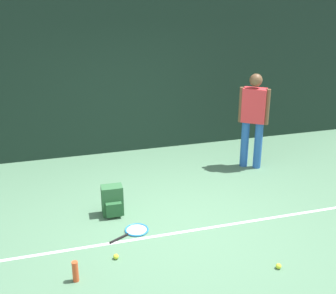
{
  "coord_description": "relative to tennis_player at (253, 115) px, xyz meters",
  "views": [
    {
      "loc": [
        -1.58,
        -5.02,
        3.14
      ],
      "look_at": [
        0.0,
        0.4,
        1.0
      ],
      "focal_mm": 46.52,
      "sensor_mm": 36.0,
      "label": 1
    }
  ],
  "objects": [
    {
      "name": "backpack",
      "position": [
        -2.68,
        -1.04,
        -0.76
      ],
      "size": [
        0.31,
        0.29,
        0.44
      ],
      "rotation": [
        0.0,
        0.0,
        6.25
      ],
      "color": "#2D6038",
      "rests_on": "ground"
    },
    {
      "name": "tennis_ball_by_fence",
      "position": [
        -2.83,
        -2.13,
        -0.93
      ],
      "size": [
        0.07,
        0.07,
        0.07
      ],
      "primitive_type": "sphere",
      "color": "#CCE033",
      "rests_on": "ground"
    },
    {
      "name": "court_line",
      "position": [
        -1.89,
        -1.78,
        -0.96
      ],
      "size": [
        9.0,
        0.05,
        0.0
      ],
      "primitive_type": "cube",
      "color": "white",
      "rests_on": "ground"
    },
    {
      "name": "ground_plane",
      "position": [
        -1.89,
        -1.56,
        -0.97
      ],
      "size": [
        12.0,
        12.0,
        0.0
      ],
      "primitive_type": "plane",
      "color": "#4C7556"
    },
    {
      "name": "tennis_ball_near_player",
      "position": [
        -1.04,
        -2.85,
        -0.93
      ],
      "size": [
        0.07,
        0.07,
        0.07
      ],
      "primitive_type": "sphere",
      "color": "#CCE033",
      "rests_on": "ground"
    },
    {
      "name": "water_bottle",
      "position": [
        -3.33,
        -2.41,
        -0.84
      ],
      "size": [
        0.07,
        0.07,
        0.25
      ],
      "primitive_type": "cylinder",
      "color": "#D84C26",
      "rests_on": "ground"
    },
    {
      "name": "tennis_racket",
      "position": [
        -2.48,
        -1.58,
        -0.95
      ],
      "size": [
        0.62,
        0.45,
        0.03
      ],
      "rotation": [
        0.0,
        0.0,
        0.49
      ],
      "color": "black",
      "rests_on": "ground"
    },
    {
      "name": "back_fence",
      "position": [
        -1.89,
        1.44,
        0.48
      ],
      "size": [
        10.0,
        0.1,
        2.89
      ],
      "primitive_type": "cube",
      "color": "#192D23",
      "rests_on": "ground"
    },
    {
      "name": "tennis_player",
      "position": [
        0.0,
        0.0,
        0.0
      ],
      "size": [
        0.45,
        0.41,
        1.7
      ],
      "rotation": [
        0.0,
        0.0,
        2.51
      ],
      "color": "#2659A5",
      "rests_on": "ground"
    }
  ]
}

